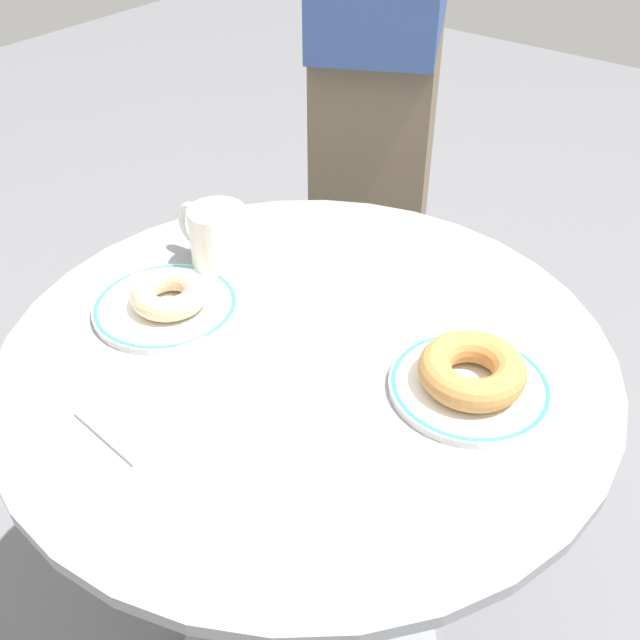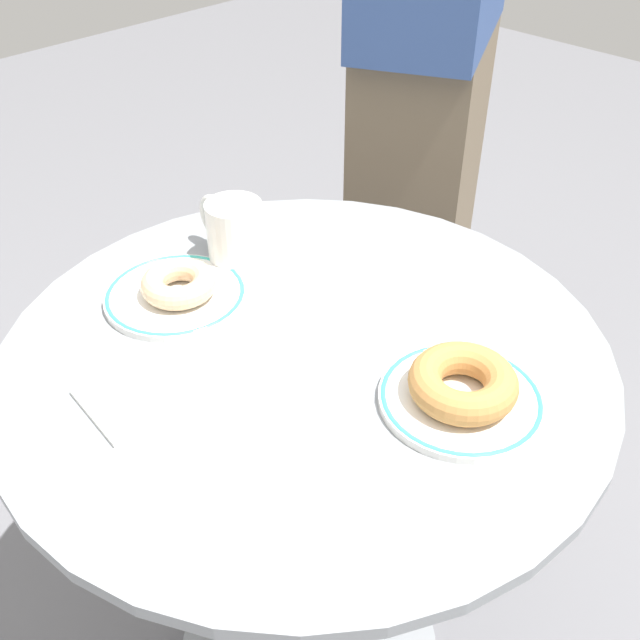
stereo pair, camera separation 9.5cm
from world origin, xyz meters
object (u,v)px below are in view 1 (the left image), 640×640
object	(u,v)px
cafe_table	(308,480)
plate_right	(469,386)
coffee_mug	(217,238)
person_figure	(381,66)
donut_glazed	(169,294)
paper_napkin	(143,413)
plate_left	(166,306)
donut_old_fashioned	(472,370)

from	to	relation	value
cafe_table	plate_right	xyz separation A→B (m)	(0.20, 0.06, 0.26)
coffee_mug	person_figure	distance (m)	0.60
cafe_table	donut_glazed	world-z (taller)	donut_glazed
cafe_table	plate_right	distance (m)	0.33
person_figure	paper_napkin	bearing A→B (deg)	-73.52
plate_left	paper_napkin	size ratio (longest dim) A/B	1.76
plate_left	plate_right	bearing A→B (deg)	14.96
plate_left	coffee_mug	bearing A→B (deg)	97.92
donut_old_fashioned	paper_napkin	distance (m)	0.38
cafe_table	donut_old_fashioned	size ratio (longest dim) A/B	6.17
donut_old_fashioned	plate_right	bearing A→B (deg)	165.96
plate_left	person_figure	bearing A→B (deg)	100.23
plate_left	person_figure	size ratio (longest dim) A/B	0.12
plate_right	donut_glazed	distance (m)	0.41
paper_napkin	cafe_table	bearing A→B (deg)	70.34
cafe_table	donut_glazed	size ratio (longest dim) A/B	7.56
coffee_mug	person_figure	size ratio (longest dim) A/B	0.07
paper_napkin	plate_right	bearing A→B (deg)	43.70
donut_glazed	coffee_mug	world-z (taller)	coffee_mug
donut_old_fashioned	person_figure	xyz separation A→B (m)	(-0.53, 0.60, 0.08)
donut_glazed	coffee_mug	bearing A→B (deg)	101.79
coffee_mug	plate_right	bearing A→B (deg)	-1.98
paper_napkin	coffee_mug	world-z (taller)	coffee_mug
donut_glazed	donut_old_fashioned	distance (m)	0.41
coffee_mug	paper_napkin	bearing A→B (deg)	-62.53
donut_glazed	person_figure	size ratio (longest dim) A/B	0.06
plate_left	person_figure	distance (m)	0.73
plate_right	donut_old_fashioned	xyz separation A→B (m)	(0.00, -0.00, 0.03)
donut_glazed	person_figure	distance (m)	0.72
plate_left	paper_napkin	bearing A→B (deg)	-50.69
donut_glazed	plate_right	bearing A→B (deg)	14.92
coffee_mug	donut_old_fashioned	bearing A→B (deg)	-1.98
plate_right	coffee_mug	bearing A→B (deg)	178.02
cafe_table	person_figure	bearing A→B (deg)	116.70
donut_glazed	person_figure	world-z (taller)	person_figure
cafe_table	plate_right	bearing A→B (deg)	15.53
plate_right	coffee_mug	size ratio (longest dim) A/B	1.53
plate_left	plate_right	world-z (taller)	same
donut_glazed	paper_napkin	size ratio (longest dim) A/B	0.93
donut_old_fashioned	person_figure	distance (m)	0.80
cafe_table	coffee_mug	bearing A→B (deg)	162.11
coffee_mug	person_figure	xyz separation A→B (m)	(-0.11, 0.58, 0.07)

